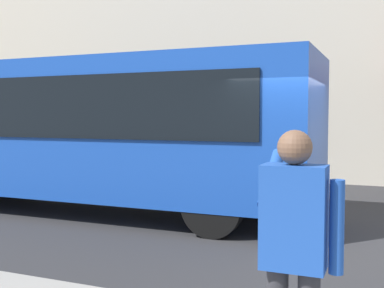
# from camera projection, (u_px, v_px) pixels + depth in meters

# --- Properties ---
(ground_plane) EXTENTS (60.00, 60.00, 0.00)m
(ground_plane) POSITION_uv_depth(u_px,v_px,m) (317.00, 238.00, 7.51)
(ground_plane) COLOR #2B2B2D
(red_bus) EXTENTS (9.05, 2.54, 3.08)m
(red_bus) POSITION_uv_depth(u_px,v_px,m) (92.00, 129.00, 9.63)
(red_bus) COLOR #1947AD
(red_bus) RESTS_ON ground_plane
(pedestrian_photographer) EXTENTS (0.53, 0.52, 1.70)m
(pedestrian_photographer) POSITION_uv_depth(u_px,v_px,m) (294.00, 242.00, 2.99)
(pedestrian_photographer) COLOR #2D2D33
(pedestrian_photographer) RESTS_ON sidewalk_curb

